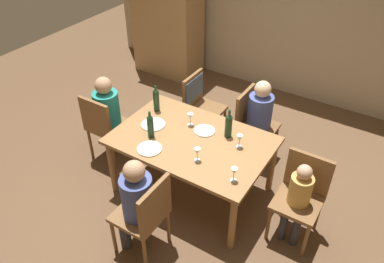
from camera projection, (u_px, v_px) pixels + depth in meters
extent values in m
plane|color=brown|center=(192.00, 189.00, 4.50)|extent=(10.00, 10.00, 0.00)
cube|color=tan|center=(293.00, 8.00, 5.55)|extent=(6.40, 0.12, 2.70)
cube|color=#A87F51|center=(167.00, 13.00, 6.25)|extent=(1.10, 0.56, 2.10)
cube|color=olive|center=(192.00, 141.00, 4.06)|extent=(1.65, 1.10, 0.04)
cylinder|color=olive|center=(112.00, 167.00, 4.28)|extent=(0.07, 0.07, 0.70)
cylinder|color=olive|center=(232.00, 224.00, 3.64)|extent=(0.07, 0.07, 0.70)
cylinder|color=olive|center=(162.00, 125.00, 4.93)|extent=(0.07, 0.07, 0.70)
cylinder|color=olive|center=(272.00, 166.00, 4.29)|extent=(0.07, 0.07, 0.70)
cylinder|color=brown|center=(114.00, 236.00, 3.69)|extent=(0.04, 0.04, 0.44)
cylinder|color=brown|center=(138.00, 210.00, 3.94)|extent=(0.04, 0.04, 0.44)
cylinder|color=brown|center=(145.00, 254.00, 3.52)|extent=(0.04, 0.04, 0.44)
cylinder|color=brown|center=(168.00, 226.00, 3.78)|extent=(0.04, 0.04, 0.44)
cube|color=brown|center=(139.00, 214.00, 3.59)|extent=(0.44, 0.44, 0.04)
cube|color=brown|center=(155.00, 206.00, 3.36)|extent=(0.04, 0.44, 0.44)
cylinder|color=brown|center=(276.00, 140.00, 4.89)|extent=(0.04, 0.04, 0.44)
cylinder|color=brown|center=(264.00, 157.00, 4.63)|extent=(0.04, 0.04, 0.44)
cylinder|color=brown|center=(249.00, 131.00, 5.05)|extent=(0.04, 0.04, 0.44)
cylinder|color=brown|center=(236.00, 146.00, 4.79)|extent=(0.04, 0.04, 0.44)
cube|color=brown|center=(258.00, 128.00, 4.69)|extent=(0.44, 0.44, 0.04)
cube|color=brown|center=(245.00, 107.00, 4.64)|extent=(0.04, 0.44, 0.44)
cylinder|color=brown|center=(111.00, 128.00, 5.09)|extent=(0.04, 0.04, 0.44)
cylinder|color=brown|center=(133.00, 138.00, 4.93)|extent=(0.04, 0.04, 0.44)
cylinder|color=brown|center=(91.00, 144.00, 4.83)|extent=(0.04, 0.04, 0.44)
cylinder|color=brown|center=(113.00, 154.00, 4.67)|extent=(0.04, 0.04, 0.44)
cube|color=brown|center=(110.00, 125.00, 4.74)|extent=(0.44, 0.44, 0.04)
cube|color=brown|center=(95.00, 117.00, 4.46)|extent=(0.44, 0.04, 0.44)
cylinder|color=brown|center=(305.00, 241.00, 3.64)|extent=(0.04, 0.04, 0.44)
cylinder|color=brown|center=(268.00, 224.00, 3.80)|extent=(0.04, 0.04, 0.44)
cylinder|color=brown|center=(318.00, 215.00, 3.90)|extent=(0.04, 0.04, 0.44)
cylinder|color=brown|center=(282.00, 200.00, 4.06)|extent=(0.04, 0.04, 0.44)
cube|color=brown|center=(297.00, 203.00, 3.71)|extent=(0.44, 0.44, 0.04)
cube|color=brown|center=(308.00, 173.00, 3.70)|extent=(0.44, 0.04, 0.44)
cylinder|color=brown|center=(224.00, 122.00, 5.20)|extent=(0.04, 0.04, 0.44)
cylinder|color=brown|center=(211.00, 137.00, 4.95)|extent=(0.04, 0.04, 0.44)
cylinder|color=brown|center=(201.00, 114.00, 5.36)|extent=(0.04, 0.04, 0.44)
cylinder|color=brown|center=(186.00, 127.00, 5.11)|extent=(0.04, 0.04, 0.44)
cube|color=brown|center=(206.00, 110.00, 5.01)|extent=(0.44, 0.44, 0.04)
cube|color=brown|center=(193.00, 90.00, 4.95)|extent=(0.04, 0.44, 0.44)
cube|color=#4C5B75|center=(193.00, 89.00, 4.94)|extent=(0.07, 0.40, 0.31)
cylinder|color=#33333D|center=(125.00, 230.00, 3.73)|extent=(0.11, 0.11, 0.46)
cylinder|color=#33333D|center=(136.00, 218.00, 3.85)|extent=(0.11, 0.11, 0.46)
cylinder|color=#475699|center=(137.00, 198.00, 3.46)|extent=(0.29, 0.29, 0.45)
sphere|color=tan|center=(134.00, 171.00, 3.26)|extent=(0.20, 0.20, 0.20)
cylinder|color=#33333D|center=(269.00, 142.00, 4.83)|extent=(0.11, 0.11, 0.46)
cylinder|color=#33333D|center=(263.00, 150.00, 4.71)|extent=(0.11, 0.11, 0.46)
cylinder|color=#475699|center=(260.00, 113.00, 4.56)|extent=(0.29, 0.29, 0.45)
sphere|color=beige|center=(263.00, 89.00, 4.37)|extent=(0.20, 0.20, 0.20)
cylinder|color=#33333D|center=(114.00, 132.00, 5.01)|extent=(0.11, 0.11, 0.46)
cylinder|color=#33333D|center=(125.00, 137.00, 4.93)|extent=(0.11, 0.11, 0.46)
cylinder|color=teal|center=(107.00, 110.00, 4.60)|extent=(0.30, 0.30, 0.47)
sphere|color=tan|center=(103.00, 85.00, 4.40)|extent=(0.20, 0.20, 0.20)
cylinder|color=#33333D|center=(296.00, 228.00, 3.75)|extent=(0.08, 0.08, 0.46)
cylinder|color=#33333D|center=(284.00, 223.00, 3.80)|extent=(0.08, 0.08, 0.46)
cylinder|color=tan|center=(300.00, 191.00, 3.61)|extent=(0.22, 0.22, 0.33)
sphere|color=tan|center=(305.00, 172.00, 3.47)|extent=(0.14, 0.14, 0.14)
cylinder|color=#19381E|center=(151.00, 128.00, 4.02)|extent=(0.07, 0.07, 0.22)
sphere|color=#19381E|center=(150.00, 119.00, 3.95)|extent=(0.07, 0.07, 0.07)
cylinder|color=#19381E|center=(150.00, 115.00, 3.92)|extent=(0.03, 0.03, 0.08)
cylinder|color=#19381E|center=(156.00, 102.00, 4.42)|extent=(0.07, 0.07, 0.23)
sphere|color=#19381E|center=(156.00, 92.00, 4.34)|extent=(0.07, 0.07, 0.07)
cylinder|color=#19381E|center=(156.00, 89.00, 4.32)|extent=(0.03, 0.03, 0.07)
cylinder|color=#19381E|center=(228.00, 128.00, 4.03)|extent=(0.08, 0.08, 0.22)
sphere|color=#19381E|center=(229.00, 118.00, 3.95)|extent=(0.08, 0.08, 0.08)
cylinder|color=#19381E|center=(229.00, 114.00, 3.92)|extent=(0.03, 0.03, 0.09)
cylinder|color=silver|center=(233.00, 180.00, 3.55)|extent=(0.06, 0.06, 0.00)
cylinder|color=silver|center=(234.00, 177.00, 3.53)|extent=(0.01, 0.01, 0.07)
cone|color=silver|center=(234.00, 171.00, 3.48)|extent=(0.07, 0.07, 0.07)
cylinder|color=silver|center=(190.00, 125.00, 4.26)|extent=(0.06, 0.06, 0.00)
cylinder|color=silver|center=(190.00, 122.00, 4.24)|extent=(0.01, 0.01, 0.07)
cone|color=silver|center=(190.00, 117.00, 4.19)|extent=(0.07, 0.07, 0.07)
cylinder|color=silver|center=(239.00, 146.00, 3.95)|extent=(0.06, 0.06, 0.00)
cylinder|color=silver|center=(239.00, 144.00, 3.93)|extent=(0.01, 0.01, 0.07)
cone|color=silver|center=(240.00, 138.00, 3.88)|extent=(0.07, 0.07, 0.07)
cylinder|color=silver|center=(197.00, 160.00, 3.78)|extent=(0.06, 0.06, 0.00)
cylinder|color=silver|center=(197.00, 157.00, 3.76)|extent=(0.01, 0.01, 0.07)
cone|color=silver|center=(197.00, 151.00, 3.71)|extent=(0.07, 0.07, 0.07)
cylinder|color=white|center=(205.00, 131.00, 4.16)|extent=(0.23, 0.23, 0.01)
cylinder|color=white|center=(153.00, 124.00, 4.25)|extent=(0.27, 0.27, 0.01)
cylinder|color=silver|center=(150.00, 149.00, 3.91)|extent=(0.26, 0.26, 0.01)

